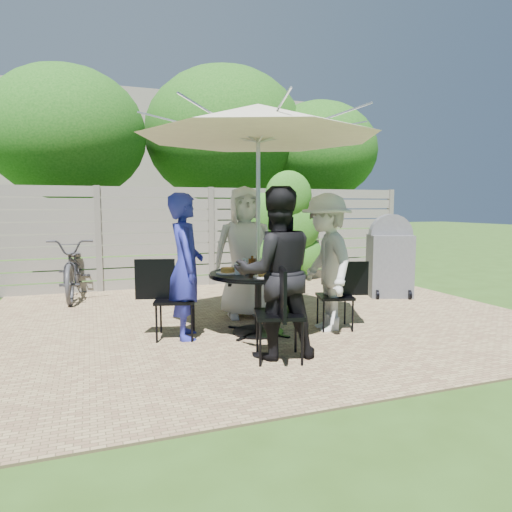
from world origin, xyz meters
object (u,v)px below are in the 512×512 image
object	(u,v)px
plate_back	(252,266)
glass_front	(272,269)
chair_back	(243,295)
chair_front	(279,333)
patio_table	(258,291)
plate_front	(265,275)
plate_right	(288,269)
syrup_jug	(252,265)
coffee_cup	(262,265)
glass_back	(245,264)
umbrella	(258,121)
glass_left	(238,268)
plate_left	(227,271)
chair_right	(336,309)
bicycle	(75,268)
glass_right	(278,265)
person_right	(326,263)
bbq_grill	(390,260)
chair_left	(174,315)
person_back	(245,253)
person_front	(276,273)

from	to	relation	value
plate_back	glass_front	world-z (taller)	glass_front
chair_back	chair_front	world-z (taller)	chair_back
patio_table	plate_front	size ratio (longest dim) A/B	4.87
patio_table	plate_right	world-z (taller)	plate_right
syrup_jug	coffee_cup	world-z (taller)	syrup_jug
glass_back	umbrella	bearing A→B (deg)	-76.22
plate_front	glass_left	bearing A→B (deg)	127.29
plate_left	coffee_cup	xyz separation A→B (m)	(0.49, 0.15, 0.04)
chair_back	glass_front	size ratio (longest dim) A/B	6.74
plate_left	syrup_jug	distance (m)	0.31
chair_front	glass_front	world-z (taller)	chair_front
plate_back	patio_table	bearing A→B (deg)	-98.22
patio_table	chair_right	size ratio (longest dim) A/B	1.52
glass_front	umbrella	bearing A→B (deg)	103.78
plate_right	syrup_jug	size ratio (longest dim) A/B	1.62
chair_front	plate_back	distance (m)	1.41
chair_right	coffee_cup	size ratio (longest dim) A/B	6.97
plate_left	bicycle	xyz separation A→B (m)	(-1.71, 2.97, -0.26)
plate_back	glass_right	distance (m)	0.37
umbrella	plate_left	distance (m)	1.72
person_right	coffee_cup	xyz separation A→B (m)	(-0.69, 0.32, -0.03)
bbq_grill	chair_left	bearing A→B (deg)	-141.69
patio_table	bbq_grill	size ratio (longest dim) A/B	0.93
glass_left	coffee_cup	xyz separation A→B (m)	(0.40, 0.27, -0.01)
syrup_jug	bbq_grill	bearing A→B (deg)	23.91
chair_right	plate_right	size ratio (longest dim) A/B	3.22
glass_left	plate_back	bearing A→B (deg)	52.60
person_back	plate_right	bearing A→B (deg)	-66.55
chair_right	glass_back	xyz separation A→B (m)	(-1.02, 0.41, 0.55)
person_back	glass_front	size ratio (longest dim) A/B	12.58
glass_left	bbq_grill	size ratio (longest dim) A/B	0.10
chair_left	glass_left	size ratio (longest dim) A/B	6.53
chair_left	chair_right	size ratio (longest dim) A/B	1.09
chair_back	glass_left	distance (m)	1.22
chair_left	plate_right	distance (m)	1.41
plate_back	glass_right	bearing A→B (deg)	-52.71
chair_right	person_right	xyz separation A→B (m)	(-0.13, 0.02, 0.57)
plate_left	glass_left	world-z (taller)	glass_left
plate_front	plate_back	bearing A→B (deg)	81.78
glass_left	glass_right	distance (m)	0.56
glass_right	plate_front	bearing A→B (deg)	-127.40
person_back	plate_front	world-z (taller)	person_back
chair_left	glass_left	distance (m)	0.89
glass_right	glass_left	bearing A→B (deg)	-166.22
plate_left	chair_front	bearing A→B (deg)	-77.89
person_front	plate_left	size ratio (longest dim) A/B	6.50
person_right	syrup_jug	world-z (taller)	person_right
person_front	person_right	world-z (taller)	person_front
coffee_cup	bicycle	bearing A→B (deg)	127.94
plate_left	plate_right	xyz separation A→B (m)	(0.71, -0.10, 0.00)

